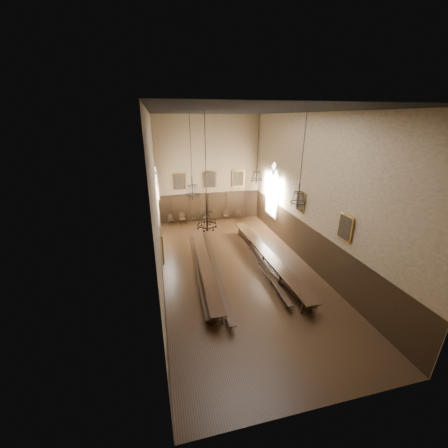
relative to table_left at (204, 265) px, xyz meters
name	(u,v)px	position (x,y,z in m)	size (l,w,h in m)	color
floor	(238,269)	(2.03, -0.20, -0.41)	(9.00, 18.00, 0.02)	black
ceiling	(241,111)	(2.03, -0.20, 8.61)	(9.00, 18.00, 0.02)	black
wall_back	(209,170)	(2.03, 8.81, 4.10)	(9.00, 0.02, 9.00)	#8E7457
wall_front	(338,290)	(2.03, -9.21, 4.10)	(9.00, 0.02, 9.00)	#8E7457
wall_left	(156,204)	(-2.48, -0.20, 4.10)	(0.02, 18.00, 9.00)	#8E7457
wall_right	(312,194)	(6.54, -0.20, 4.10)	(0.02, 18.00, 9.00)	#8E7457
wainscot_panelling	(238,251)	(2.03, -0.20, 0.85)	(9.00, 18.00, 2.50)	black
table_left	(204,265)	(0.00, 0.00, 0.00)	(1.25, 10.40, 0.81)	black
table_right	(266,258)	(3.94, -0.10, 0.01)	(1.05, 10.73, 0.84)	black
bench_left_outer	(198,270)	(-0.44, -0.20, -0.14)	(0.67, 9.27, 0.42)	black
bench_left_inner	(215,267)	(0.59, -0.20, -0.10)	(0.95, 10.63, 0.48)	black
bench_right_inner	(259,261)	(3.48, -0.10, -0.13)	(0.65, 9.44, 0.42)	black
bench_right_outer	(275,261)	(4.48, -0.29, -0.12)	(0.61, 9.77, 0.44)	black
chair_0	(171,222)	(-1.50, 8.39, -0.14)	(0.48, 0.48, 0.89)	black
chair_1	(183,221)	(-0.49, 8.29, -0.09)	(0.51, 0.51, 1.04)	black
chair_2	(193,220)	(0.46, 8.37, -0.15)	(0.43, 0.43, 0.86)	black
chair_3	(206,219)	(1.59, 8.31, -0.12)	(0.50, 0.50, 0.94)	black
chair_5	(226,217)	(3.47, 8.32, -0.12)	(0.43, 0.43, 0.93)	black
chair_6	(238,217)	(4.55, 8.30, -0.14)	(0.48, 0.48, 0.87)	black
chandelier_back_left	(192,190)	(-0.24, 2.32, 4.10)	(0.91, 0.91, 4.97)	black
chandelier_back_right	(257,175)	(4.03, 2.50, 4.82)	(0.76, 0.76, 4.22)	black
chandelier_front_left	(207,218)	(-0.31, -3.06, 4.13)	(0.87, 0.87, 4.94)	black
chandelier_front_right	(299,196)	(4.20, -2.85, 4.80)	(0.75, 0.75, 4.24)	black
portrait_back_0	(179,182)	(-0.57, 8.68, 3.30)	(1.10, 0.12, 1.40)	gold
portrait_back_1	(209,180)	(2.03, 8.68, 3.30)	(1.10, 0.12, 1.40)	gold
portrait_back_2	(238,179)	(4.63, 8.68, 3.30)	(1.10, 0.12, 1.40)	gold
portrait_left_0	(160,212)	(-2.35, 0.80, 3.30)	(0.12, 1.00, 1.30)	gold
portrait_left_1	(162,246)	(-2.35, -3.70, 3.30)	(0.12, 1.00, 1.30)	gold
portrait_right_0	(300,202)	(6.41, 0.80, 3.30)	(0.12, 1.00, 1.30)	gold
portrait_right_1	(345,227)	(6.41, -3.70, 3.30)	(0.12, 1.00, 1.30)	gold
window_right	(273,190)	(6.46, 5.30, 3.00)	(0.20, 2.20, 4.60)	white
window_left	(158,197)	(-2.40, 5.30, 3.00)	(0.20, 2.20, 4.60)	white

